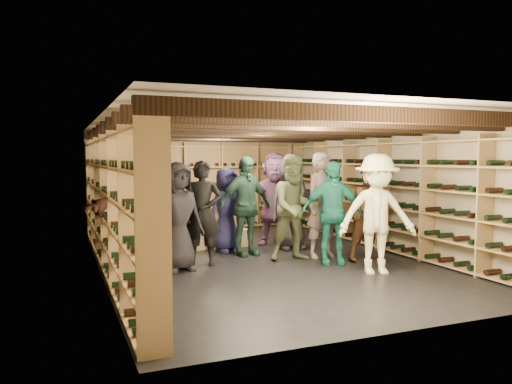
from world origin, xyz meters
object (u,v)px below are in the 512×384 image
object	(u,v)px
person_2	(295,207)
person_10	(245,206)
person_1	(203,213)
crate_loose	(216,236)
person_11	(275,199)
person_5	(136,211)
person_12	(291,203)
crate_stack_left	(198,232)
person_0	(177,216)
person_3	(377,214)
crate_stack_right	(237,238)
person_9	(153,210)
person_8	(372,211)
person_7	(323,205)
person_6	(227,210)
person_4	(332,213)

from	to	relation	value
person_2	person_10	distance (m)	0.98
person_1	person_2	world-z (taller)	person_2
crate_loose	person_11	world-z (taller)	person_11
person_5	person_12	world-z (taller)	person_5
crate_stack_left	person_1	xyz separation A→B (m)	(-0.30, -1.44, 0.53)
person_0	person_3	xyz separation A→B (m)	(2.80, -1.33, 0.06)
crate_stack_right	person_9	size ratio (longest dim) A/B	0.32
person_8	person_2	bearing A→B (deg)	151.12
crate_stack_right	person_7	bearing A→B (deg)	-56.79
person_12	person_2	bearing A→B (deg)	-113.98
person_5	person_7	world-z (taller)	person_7
person_6	person_10	distance (m)	0.56
crate_loose	person_4	xyz separation A→B (m)	(1.08, -3.06, 0.78)
person_3	person_11	distance (m)	2.94
person_11	crate_stack_right	bearing A→B (deg)	-165.95
crate_stack_right	person_2	size ratio (longest dim) A/B	0.31
person_11	person_12	distance (m)	0.55
person_1	person_6	size ratio (longest dim) A/B	1.09
person_4	person_0	bearing A→B (deg)	-170.32
crate_loose	person_9	xyz separation A→B (m)	(-1.69, -1.80, 0.81)
crate_stack_left	person_8	world-z (taller)	person_8
person_7	person_10	xyz separation A→B (m)	(-1.23, 0.68, -0.04)
crate_loose	person_10	bearing A→B (deg)	-90.54
crate_stack_left	person_2	bearing A→B (deg)	-51.69
person_4	person_9	size ratio (longest dim) A/B	0.97
person_6	crate_stack_right	bearing A→B (deg)	29.45
person_6	person_7	xyz separation A→B (m)	(1.41, -1.20, 0.15)
crate_stack_right	crate_loose	bearing A→B (deg)	99.68
crate_stack_left	person_2	world-z (taller)	person_2
crate_stack_right	person_1	size ratio (longest dim) A/B	0.32
person_1	person_4	world-z (taller)	person_1
person_6	person_12	distance (m)	1.26
person_1	person_8	bearing A→B (deg)	6.43
person_2	crate_stack_left	bearing A→B (deg)	134.48
crate_stack_left	crate_loose	bearing A→B (deg)	53.87
crate_stack_right	person_1	distance (m)	1.95
person_5	person_11	bearing A→B (deg)	20.39
crate_loose	person_11	size ratio (longest dim) A/B	0.26
person_6	person_12	xyz separation A→B (m)	(1.23, -0.25, 0.11)
person_2	person_9	xyz separation A→B (m)	(-2.33, 0.77, -0.03)
crate_stack_right	person_11	size ratio (longest dim) A/B	0.30
person_9	person_0	bearing A→B (deg)	-56.65
person_12	person_0	bearing A→B (deg)	-159.88
person_4	person_5	xyz separation A→B (m)	(-3.10, 0.82, 0.06)
person_11	person_10	bearing A→B (deg)	-116.40
person_4	person_11	size ratio (longest dim) A/B	0.91
person_2	person_4	distance (m)	0.66
person_10	person_7	bearing A→B (deg)	-41.30
person_11	crate_stack_left	bearing A→B (deg)	-161.25
crate_stack_right	person_10	world-z (taller)	person_10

